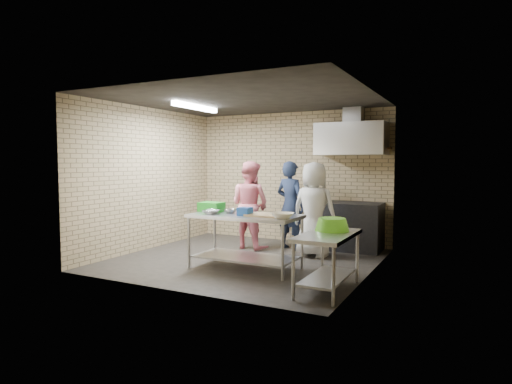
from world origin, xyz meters
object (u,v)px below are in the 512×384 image
green_crate (211,207)px  blue_tub (245,211)px  side_counter (327,262)px  stove (349,226)px  woman_pink (250,205)px  bottle_green (378,143)px  bottle_red (356,143)px  woman_white (314,209)px  man_navy (290,205)px  prep_table (245,242)px  green_basin (332,224)px

green_crate → blue_tub: 0.78m
side_counter → blue_tub: size_ratio=6.34×
stove → woman_pink: 1.94m
bottle_green → bottle_red: bearing=180.0°
blue_tub → woman_pink: 1.73m
woman_white → man_navy: bearing=-30.7°
bottle_red → bottle_green: 0.40m
prep_table → man_navy: man_navy is taller
stove → man_navy: man_navy is taller
green_crate → green_basin: 2.23m
stove → green_crate: 2.76m
green_basin → man_navy: size_ratio=0.27×
green_crate → green_basin: bearing=-11.1°
woman_pink → green_crate: bearing=99.8°
bottle_green → green_basin: bearing=-90.4°
green_crate → bottle_red: 3.14m
man_navy → woman_pink: (-0.73, -0.28, -0.00)m
bottle_red → woman_pink: bearing=-151.7°
woman_pink → woman_white: woman_pink is taller
stove → blue_tub: (-1.01, -2.29, 0.46)m
prep_table → blue_tub: size_ratio=9.00×
prep_table → bottle_red: (1.11, 2.43, 1.60)m
man_navy → woman_white: size_ratio=1.01×
prep_table → green_basin: bearing=-11.7°
stove → green_basin: green_basin is taller
green_basin → woman_pink: 2.81m
green_crate → bottle_green: 3.38m
side_counter → woman_pink: 3.02m
blue_tub → bottle_red: (1.06, 2.53, 1.12)m
blue_tub → stove: bearing=66.2°
woman_pink → side_counter: bearing=147.6°
stove → green_crate: green_crate is taller
blue_tub → woman_pink: woman_pink is taller
stove → bottle_green: size_ratio=8.00×
bottle_green → man_navy: bottle_green is taller
side_counter → bottle_red: (-0.40, 2.99, 1.65)m
woman_pink → stove: bearing=-147.3°
stove → bottle_green: 1.65m
green_crate → bottle_green: bottle_green is taller
side_counter → bottle_green: size_ratio=8.00×
side_counter → stove: (-0.45, 2.75, 0.08)m
bottle_green → woman_pink: bottle_green is taller
prep_table → side_counter: size_ratio=1.42×
prep_table → stove: bearing=64.2°
side_counter → green_basin: (-0.02, 0.25, 0.46)m
stove → woman_white: 1.04m
blue_tub → woman_pink: bearing=115.4°
bottle_red → green_crate: bearing=-128.1°
side_counter → woman_white: (-0.85, 1.87, 0.46)m
prep_table → woman_pink: woman_pink is taller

